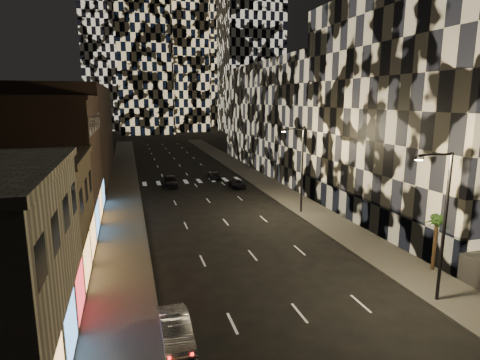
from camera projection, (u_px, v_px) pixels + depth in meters
sidewalk_left at (123, 185)px, 57.21m from camera, size 4.00×120.00×0.15m
sidewalk_right at (256, 177)px, 62.51m from camera, size 4.00×120.00×0.15m
curb_left at (138, 184)px, 57.77m from camera, size 0.20×120.00×0.15m
curb_right at (243, 178)px, 61.95m from camera, size 0.20×120.00×0.15m
retail_tan at (10, 220)px, 27.21m from camera, size 10.00×10.00×8.00m
retail_brown at (43, 163)px, 38.61m from camera, size 10.00×15.00×12.00m
retail_filler_left at (75, 132)px, 63.41m from camera, size 10.00×40.00×14.00m
midrise_right at (436, 110)px, 38.91m from camera, size 16.00×25.00×22.00m
midrise_base at (360, 210)px, 38.77m from camera, size 0.60×25.00×3.00m
midrise_filler_right at (299, 117)px, 69.98m from camera, size 16.00×40.00×18.00m
streetlight_near at (442, 217)px, 23.28m from camera, size 2.55×0.25×9.00m
streetlight_far at (300, 164)px, 42.15m from camera, size 2.55×0.25×9.00m
car_silver_parked at (175, 330)px, 20.17m from camera, size 1.58×4.26×1.39m
car_dark_midlane at (171, 181)px, 56.14m from camera, size 1.95×4.65×1.57m
car_dark_oncoming at (215, 175)px, 61.25m from camera, size 1.99×4.21×1.19m
car_dark_rightlane at (237, 184)px, 55.30m from camera, size 1.86×3.92×1.08m
palm_tree at (437, 224)px, 27.99m from camera, size 2.06×2.05×4.05m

